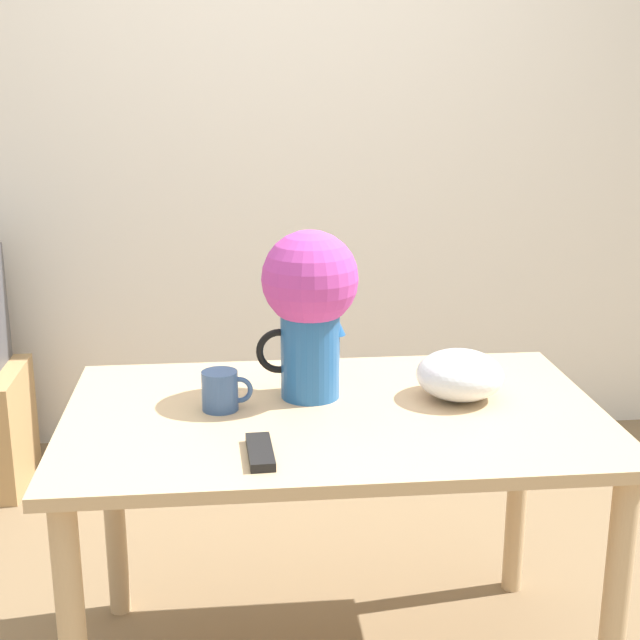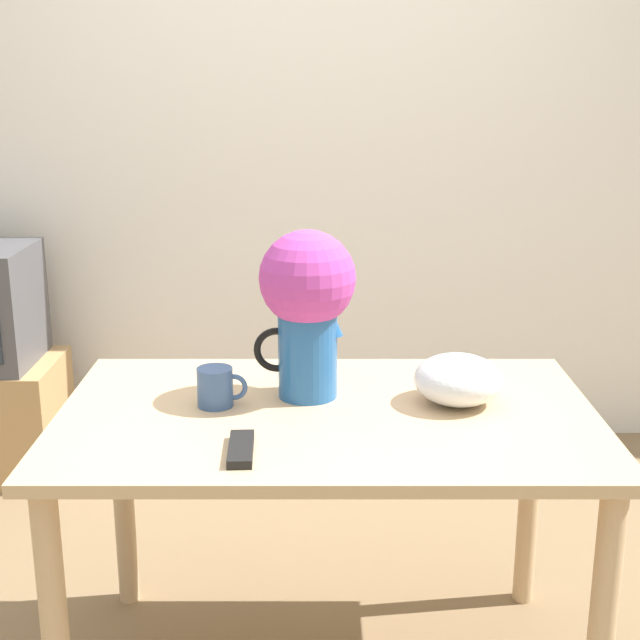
# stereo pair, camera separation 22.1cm
# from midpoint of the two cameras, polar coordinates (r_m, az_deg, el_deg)

# --- Properties ---
(wall_back) EXTENTS (8.00, 0.05, 2.60)m
(wall_back) POSITION_cam_midpoint_polar(r_m,az_deg,el_deg) (3.68, -5.53, 11.81)
(wall_back) COLOR silver
(wall_back) RESTS_ON ground_plane
(table) EXTENTS (1.31, 0.81, 0.75)m
(table) POSITION_cam_midpoint_polar(r_m,az_deg,el_deg) (2.22, -1.96, -8.42)
(table) COLOR tan
(table) RESTS_ON ground_plane
(flower_vase) EXTENTS (0.26, 0.24, 0.43)m
(flower_vase) POSITION_cam_midpoint_polar(r_m,az_deg,el_deg) (2.20, -3.54, 1.34)
(flower_vase) COLOR #235B9E
(flower_vase) RESTS_ON table
(coffee_mug) EXTENTS (0.12, 0.09, 0.10)m
(coffee_mug) POSITION_cam_midpoint_polar(r_m,az_deg,el_deg) (2.19, -9.23, -4.53)
(coffee_mug) COLOR #385689
(coffee_mug) RESTS_ON table
(white_bowl) EXTENTS (0.22, 0.22, 0.12)m
(white_bowl) POSITION_cam_midpoint_polar(r_m,az_deg,el_deg) (2.25, 6.17, -3.55)
(white_bowl) COLOR silver
(white_bowl) RESTS_ON table
(remote_control) EXTENTS (0.06, 0.17, 0.02)m
(remote_control) POSITION_cam_midpoint_polar(r_m,az_deg,el_deg) (1.94, -7.15, -8.44)
(remote_control) COLOR black
(remote_control) RESTS_ON table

